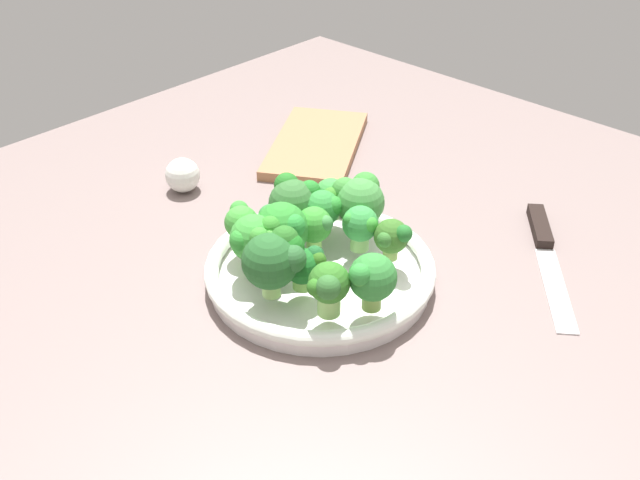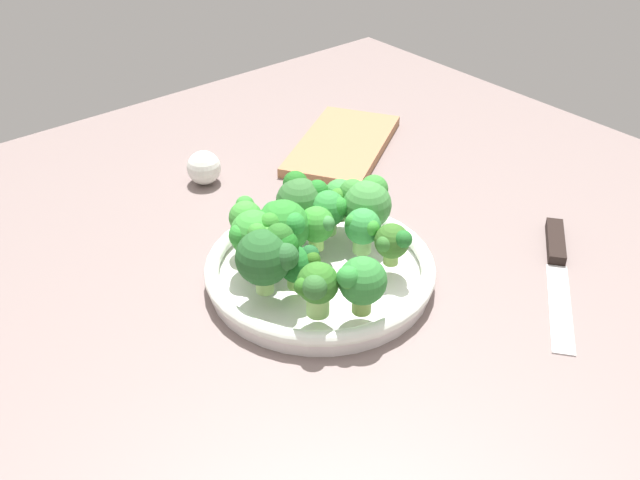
{
  "view_description": "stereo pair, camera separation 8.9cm",
  "coord_description": "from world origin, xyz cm",
  "px_view_note": "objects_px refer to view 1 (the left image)",
  "views": [
    {
      "loc": [
        -56.39,
        -49.95,
        56.34
      ],
      "look_at": [
        -2.95,
        0.62,
        6.35
      ],
      "focal_mm": 41.16,
      "sensor_mm": 36.0,
      "label": 1
    },
    {
      "loc": [
        -49.9,
        -56.03,
        56.34
      ],
      "look_at": [
        -2.95,
        0.62,
        6.35
      ],
      "focal_mm": 41.16,
      "sensor_mm": 36.0,
      "label": 2
    }
  ],
  "objects_px": {
    "cutting_board": "(316,145)",
    "broccoli_floret_6": "(392,237)",
    "broccoli_floret_1": "(281,228)",
    "knife": "(545,247)",
    "broccoli_floret_9": "(254,240)",
    "broccoli_floret_11": "(324,208)",
    "broccoli_floret_0": "(360,225)",
    "broccoli_floret_10": "(328,286)",
    "broccoli_floret_4": "(305,266)",
    "broccoli_floret_8": "(242,223)",
    "broccoli_floret_2": "(315,225)",
    "broccoli_floret_7": "(276,259)",
    "bowl": "(320,271)",
    "broccoli_floret_3": "(293,201)",
    "broccoli_floret_12": "(330,196)",
    "broccoli_floret_13": "(358,198)",
    "garlic_bulb": "(183,175)",
    "broccoli_floret_5": "(371,278)"
  },
  "relations": [
    {
      "from": "broccoli_floret_7",
      "to": "broccoli_floret_0",
      "type": "bearing_deg",
      "value": -4.17
    },
    {
      "from": "broccoli_floret_4",
      "to": "garlic_bulb",
      "type": "relative_size",
      "value": 1.0
    },
    {
      "from": "broccoli_floret_9",
      "to": "broccoli_floret_7",
      "type": "bearing_deg",
      "value": -107.62
    },
    {
      "from": "broccoli_floret_2",
      "to": "broccoli_floret_7",
      "type": "relative_size",
      "value": 0.72
    },
    {
      "from": "broccoli_floret_5",
      "to": "broccoli_floret_0",
      "type": "bearing_deg",
      "value": 46.4
    },
    {
      "from": "broccoli_floret_3",
      "to": "broccoli_floret_1",
      "type": "bearing_deg",
      "value": -147.03
    },
    {
      "from": "broccoli_floret_12",
      "to": "broccoli_floret_3",
      "type": "bearing_deg",
      "value": 159.36
    },
    {
      "from": "broccoli_floret_1",
      "to": "broccoli_floret_6",
      "type": "xyz_separation_m",
      "value": [
        0.09,
        -0.1,
        -0.01
      ]
    },
    {
      "from": "broccoli_floret_1",
      "to": "broccoli_floret_4",
      "type": "relative_size",
      "value": 1.46
    },
    {
      "from": "broccoli_floret_3",
      "to": "knife",
      "type": "xyz_separation_m",
      "value": [
        0.23,
        -0.25,
        -0.07
      ]
    },
    {
      "from": "broccoli_floret_1",
      "to": "knife",
      "type": "distance_m",
      "value": 0.36
    },
    {
      "from": "broccoli_floret_0",
      "to": "cutting_board",
      "type": "distance_m",
      "value": 0.35
    },
    {
      "from": "broccoli_floret_10",
      "to": "knife",
      "type": "relative_size",
      "value": 0.29
    },
    {
      "from": "broccoli_floret_1",
      "to": "broccoli_floret_4",
      "type": "distance_m",
      "value": 0.07
    },
    {
      "from": "broccoli_floret_4",
      "to": "broccoli_floret_6",
      "type": "bearing_deg",
      "value": -18.52
    },
    {
      "from": "broccoli_floret_0",
      "to": "broccoli_floret_2",
      "type": "relative_size",
      "value": 1.02
    },
    {
      "from": "broccoli_floret_0",
      "to": "broccoli_floret_9",
      "type": "height_order",
      "value": "broccoli_floret_9"
    },
    {
      "from": "broccoli_floret_10",
      "to": "broccoli_floret_3",
      "type": "bearing_deg",
      "value": 57.31
    },
    {
      "from": "broccoli_floret_11",
      "to": "broccoli_floret_10",
      "type": "bearing_deg",
      "value": -135.31
    },
    {
      "from": "bowl",
      "to": "broccoli_floret_3",
      "type": "relative_size",
      "value": 4.06
    },
    {
      "from": "garlic_bulb",
      "to": "broccoli_floret_6",
      "type": "bearing_deg",
      "value": -84.1
    },
    {
      "from": "broccoli_floret_9",
      "to": "broccoli_floret_13",
      "type": "bearing_deg",
      "value": -11.21
    },
    {
      "from": "broccoli_floret_0",
      "to": "broccoli_floret_4",
      "type": "bearing_deg",
      "value": -177.46
    },
    {
      "from": "broccoli_floret_9",
      "to": "broccoli_floret_11",
      "type": "distance_m",
      "value": 0.11
    },
    {
      "from": "broccoli_floret_1",
      "to": "broccoli_floret_9",
      "type": "xyz_separation_m",
      "value": [
        -0.04,
        0.01,
        -0.0
      ]
    },
    {
      "from": "broccoli_floret_10",
      "to": "garlic_bulb",
      "type": "height_order",
      "value": "broccoli_floret_10"
    },
    {
      "from": "broccoli_floret_6",
      "to": "broccoli_floret_12",
      "type": "distance_m",
      "value": 0.12
    },
    {
      "from": "broccoli_floret_12",
      "to": "garlic_bulb",
      "type": "bearing_deg",
      "value": 102.97
    },
    {
      "from": "broccoli_floret_2",
      "to": "cutting_board",
      "type": "distance_m",
      "value": 0.34
    },
    {
      "from": "broccoli_floret_2",
      "to": "broccoli_floret_8",
      "type": "relative_size",
      "value": 1.03
    },
    {
      "from": "broccoli_floret_4",
      "to": "broccoli_floret_8",
      "type": "height_order",
      "value": "broccoli_floret_8"
    },
    {
      "from": "broccoli_floret_1",
      "to": "broccoli_floret_9",
      "type": "bearing_deg",
      "value": 169.66
    },
    {
      "from": "bowl",
      "to": "broccoli_floret_11",
      "type": "height_order",
      "value": "broccoli_floret_11"
    },
    {
      "from": "broccoli_floret_0",
      "to": "broccoli_floret_1",
      "type": "distance_m",
      "value": 0.1
    },
    {
      "from": "broccoli_floret_1",
      "to": "knife",
      "type": "xyz_separation_m",
      "value": [
        0.28,
        -0.21,
        -0.07
      ]
    },
    {
      "from": "broccoli_floret_0",
      "to": "broccoli_floret_7",
      "type": "distance_m",
      "value": 0.14
    },
    {
      "from": "broccoli_floret_1",
      "to": "broccoli_floret_8",
      "type": "bearing_deg",
      "value": 110.38
    },
    {
      "from": "broccoli_floret_2",
      "to": "broccoli_floret_13",
      "type": "xyz_separation_m",
      "value": [
        0.08,
        -0.01,
        0.01
      ]
    },
    {
      "from": "broccoli_floret_1",
      "to": "garlic_bulb",
      "type": "relative_size",
      "value": 1.45
    },
    {
      "from": "broccoli_floret_5",
      "to": "broccoli_floret_9",
      "type": "distance_m",
      "value": 0.16
    },
    {
      "from": "broccoli_floret_1",
      "to": "broccoli_floret_10",
      "type": "relative_size",
      "value": 1.15
    },
    {
      "from": "broccoli_floret_5",
      "to": "broccoli_floret_10",
      "type": "bearing_deg",
      "value": 146.37
    },
    {
      "from": "broccoli_floret_3",
      "to": "broccoli_floret_11",
      "type": "bearing_deg",
      "value": -62.9
    },
    {
      "from": "broccoli_floret_2",
      "to": "broccoli_floret_3",
      "type": "bearing_deg",
      "value": 73.53
    },
    {
      "from": "cutting_board",
      "to": "broccoli_floret_6",
      "type": "bearing_deg",
      "value": -122.04
    },
    {
      "from": "bowl",
      "to": "broccoli_floret_10",
      "type": "xyz_separation_m",
      "value": [
        -0.07,
        -0.08,
        0.06
      ]
    },
    {
      "from": "broccoli_floret_4",
      "to": "broccoli_floret_8",
      "type": "xyz_separation_m",
      "value": [
        0.01,
        0.12,
        0.01
      ]
    },
    {
      "from": "broccoli_floret_6",
      "to": "broccoli_floret_7",
      "type": "xyz_separation_m",
      "value": [
        -0.14,
        0.05,
        0.02
      ]
    },
    {
      "from": "broccoli_floret_8",
      "to": "broccoli_floret_11",
      "type": "height_order",
      "value": "broccoli_floret_11"
    },
    {
      "from": "broccoli_floret_12",
      "to": "broccoli_floret_7",
      "type": "bearing_deg",
      "value": -157.31
    }
  ]
}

